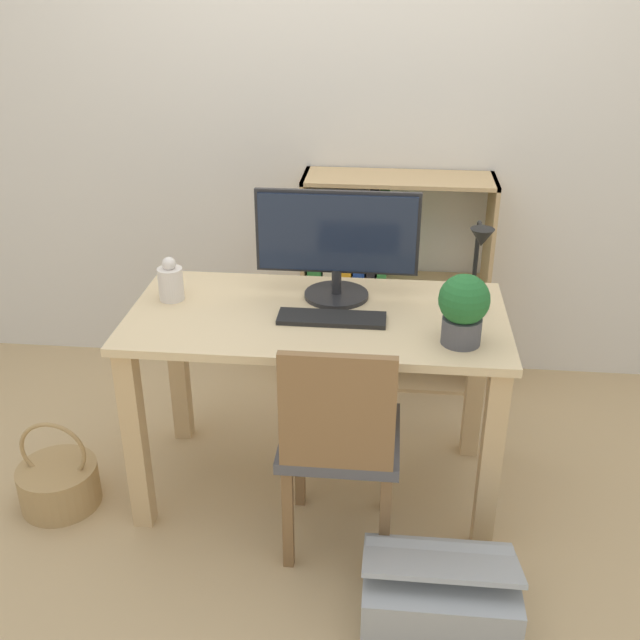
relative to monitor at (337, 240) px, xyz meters
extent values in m
plane|color=tan|center=(-0.06, -0.15, -0.98)|extent=(10.00, 10.00, 0.00)
cube|color=silver|center=(-0.06, 0.89, 0.32)|extent=(8.00, 0.05, 2.60)
cube|color=#D8BC8C|center=(-0.06, -0.15, -0.24)|extent=(1.34, 0.67, 0.03)
cube|color=tan|center=(-0.67, -0.43, -0.62)|extent=(0.07, 0.07, 0.73)
cube|color=tan|center=(0.56, -0.43, -0.62)|extent=(0.07, 0.07, 0.73)
cube|color=tan|center=(-0.67, 0.13, -0.62)|extent=(0.07, 0.07, 0.73)
cube|color=tan|center=(0.56, 0.13, -0.62)|extent=(0.07, 0.07, 0.73)
cylinder|color=#232326|center=(0.00, 0.00, -0.22)|extent=(0.24, 0.24, 0.02)
cylinder|color=#232326|center=(0.00, 0.00, -0.16)|extent=(0.04, 0.04, 0.09)
cube|color=#232326|center=(0.00, 0.00, 0.03)|extent=(0.59, 0.02, 0.31)
cube|color=#192338|center=(0.00, 0.00, 0.03)|extent=(0.57, 0.03, 0.28)
cube|color=black|center=(0.00, -0.20, -0.22)|extent=(0.38, 0.12, 0.02)
cylinder|color=silver|center=(-0.60, -0.08, -0.16)|extent=(0.09, 0.09, 0.12)
sphere|color=silver|center=(-0.60, -0.08, -0.08)|extent=(0.05, 0.05, 0.05)
cylinder|color=black|center=(0.49, -0.07, -0.21)|extent=(0.10, 0.10, 0.02)
cylinder|color=black|center=(0.49, -0.07, -0.05)|extent=(0.02, 0.02, 0.31)
cylinder|color=black|center=(0.49, -0.12, 0.11)|extent=(0.01, 0.10, 0.01)
cone|color=black|center=(0.49, -0.17, 0.09)|extent=(0.08, 0.08, 0.06)
cylinder|color=#4C4C51|center=(0.43, -0.32, -0.18)|extent=(0.13, 0.13, 0.09)
sphere|color=#23662D|center=(0.43, -0.32, -0.07)|extent=(0.17, 0.17, 0.17)
cube|color=#4C4C51|center=(0.05, -0.43, -0.55)|extent=(0.40, 0.40, 0.04)
cube|color=brown|center=(0.05, -0.62, -0.33)|extent=(0.36, 0.03, 0.40)
cube|color=brown|center=(-0.11, -0.59, -0.78)|extent=(0.04, 0.04, 0.41)
cube|color=brown|center=(0.21, -0.59, -0.78)|extent=(0.04, 0.04, 0.41)
cube|color=brown|center=(-0.11, -0.27, -0.78)|extent=(0.04, 0.04, 0.41)
cube|color=brown|center=(0.21, -0.27, -0.78)|extent=(0.04, 0.04, 0.41)
cube|color=tan|center=(-0.20, 0.72, -0.47)|extent=(0.02, 0.28, 1.02)
cube|color=tan|center=(0.64, 0.72, -0.47)|extent=(0.02, 0.28, 1.02)
cube|color=tan|center=(0.22, 0.72, -0.97)|extent=(0.85, 0.28, 0.02)
cube|color=tan|center=(0.22, 0.72, 0.03)|extent=(0.85, 0.28, 0.02)
cube|color=tan|center=(0.22, 0.72, -0.47)|extent=(0.82, 0.28, 0.02)
cube|color=red|center=(-0.15, 0.72, -0.78)|extent=(0.06, 0.24, 0.37)
cube|color=black|center=(-0.07, 0.72, -0.80)|extent=(0.07, 0.24, 0.34)
cube|color=black|center=(0.00, 0.72, -0.78)|extent=(0.05, 0.24, 0.38)
cube|color=navy|center=(0.07, 0.72, -0.82)|extent=(0.07, 0.24, 0.29)
cube|color=beige|center=(0.14, 0.72, -0.80)|extent=(0.05, 0.24, 0.32)
cube|color=#2D7F38|center=(-0.15, 0.72, -0.32)|extent=(0.06, 0.24, 0.29)
cube|color=beige|center=(-0.09, 0.72, -0.27)|extent=(0.04, 0.24, 0.38)
cube|color=orange|center=(-0.02, 0.72, -0.29)|extent=(0.07, 0.24, 0.34)
cube|color=navy|center=(0.05, 0.72, -0.30)|extent=(0.05, 0.24, 0.34)
cube|color=black|center=(0.11, 0.72, -0.26)|extent=(0.04, 0.24, 0.41)
cube|color=#2D7F38|center=(0.16, 0.72, -0.25)|extent=(0.04, 0.24, 0.43)
cylinder|color=tan|center=(-1.03, -0.36, -0.90)|extent=(0.30, 0.30, 0.17)
torus|color=tan|center=(-1.03, -0.36, -0.74)|extent=(0.26, 0.02, 0.26)
cube|color=#999EA3|center=(0.39, -0.80, -0.88)|extent=(0.47, 0.30, 0.20)
cube|color=#999EA3|center=(0.39, -0.74, -0.77)|extent=(0.48, 0.29, 0.12)
camera|label=1|loc=(0.19, -2.53, 0.93)|focal=42.00mm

